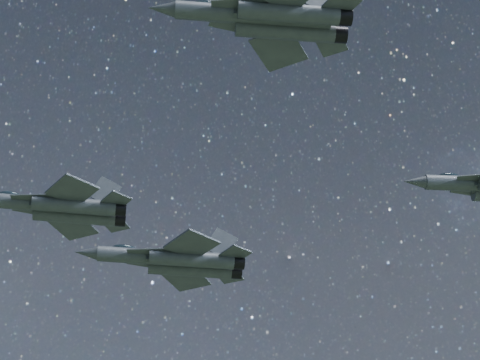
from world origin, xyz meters
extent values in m
cylinder|color=#343A41|center=(-21.73, 2.88, 154.65)|extent=(6.82, 1.49, 1.44)
ellipsoid|color=#18242B|center=(-22.84, 2.89, 155.34)|extent=(2.20, 0.99, 0.71)
cube|color=#343A41|center=(-16.95, 2.84, 154.60)|extent=(7.56, 1.45, 1.20)
cylinder|color=#343A41|center=(-16.59, 1.92, 154.19)|extent=(7.74, 1.50, 1.44)
cylinder|color=#343A41|center=(-16.57, 3.76, 154.19)|extent=(7.74, 1.50, 1.44)
cylinder|color=black|center=(-12.36, 1.88, 154.19)|extent=(1.21, 1.34, 1.32)
cylinder|color=black|center=(-12.34, 3.72, 154.19)|extent=(1.21, 1.34, 1.32)
cube|color=#343A41|center=(-20.09, 1.63, 154.54)|extent=(4.89, 1.95, 0.11)
cube|color=#343A41|center=(-20.07, 4.11, 154.54)|extent=(4.89, 1.87, 0.11)
cube|color=#343A41|center=(-16.79, -0.29, 154.37)|extent=(5.05, 5.20, 0.18)
cube|color=#343A41|center=(-16.74, 5.97, 154.37)|extent=(5.07, 5.22, 0.18)
cube|color=#343A41|center=(-12.74, 0.69, 154.37)|extent=(2.97, 3.04, 0.14)
cube|color=#343A41|center=(-12.70, 4.92, 154.37)|extent=(2.99, 3.06, 0.14)
cube|color=#343A41|center=(-13.92, 1.66, 155.93)|extent=(3.20, 0.43, 3.27)
cube|color=#343A41|center=(-13.90, 3.96, 155.93)|extent=(3.20, 0.41, 3.27)
cylinder|color=#343A41|center=(-10.47, 15.64, 157.19)|extent=(8.26, 1.91, 1.73)
cone|color=#343A41|center=(-15.80, 15.75, 157.19)|extent=(2.70, 1.61, 1.56)
ellipsoid|color=#18242B|center=(-11.80, 15.67, 158.03)|extent=(2.67, 1.22, 0.86)
cube|color=#343A41|center=(-4.69, 15.51, 157.14)|extent=(9.14, 1.87, 1.44)
cylinder|color=#343A41|center=(-4.27, 14.39, 156.64)|extent=(9.37, 1.94, 1.73)
cylinder|color=#343A41|center=(-4.22, 16.61, 156.64)|extent=(9.37, 1.94, 1.73)
cylinder|color=black|center=(0.84, 14.27, 156.64)|extent=(1.48, 1.63, 1.60)
cylinder|color=black|center=(0.89, 16.49, 156.64)|extent=(1.48, 1.63, 1.60)
cube|color=#343A41|center=(-8.50, 14.09, 157.06)|extent=(5.90, 2.42, 0.13)
cube|color=#343A41|center=(-8.43, 17.09, 157.06)|extent=(5.90, 2.18, 0.13)
cube|color=#343A41|center=(-4.55, 11.73, 156.86)|extent=(6.07, 6.26, 0.22)
cube|color=#343A41|center=(-4.38, 19.28, 156.86)|extent=(6.15, 6.31, 0.22)
cube|color=#343A41|center=(0.36, 12.84, 156.86)|extent=(3.58, 3.66, 0.17)
cube|color=#343A41|center=(0.47, 17.95, 156.86)|extent=(3.63, 3.70, 0.17)
cube|color=#343A41|center=(-1.06, 14.04, 158.75)|extent=(3.86, 0.58, 3.95)
cube|color=#343A41|center=(-1.00, 16.81, 158.75)|extent=(3.86, 0.51, 3.95)
cylinder|color=#343A41|center=(-5.96, -20.70, 157.78)|extent=(6.79, 1.81, 1.42)
cone|color=#343A41|center=(-10.31, -20.45, 157.78)|extent=(2.25, 1.40, 1.27)
ellipsoid|color=#18242B|center=(-7.05, -20.64, 158.46)|extent=(2.21, 1.08, 0.70)
cube|color=#343A41|center=(-1.24, -20.98, 157.73)|extent=(7.52, 1.80, 1.18)
cylinder|color=#343A41|center=(-0.93, -21.91, 157.32)|extent=(7.70, 1.86, 1.42)
cylinder|color=#343A41|center=(-0.83, -20.09, 157.32)|extent=(7.70, 1.86, 1.42)
cylinder|color=black|center=(3.24, -22.15, 157.32)|extent=(1.26, 1.38, 1.31)
cylinder|color=black|center=(3.35, -20.34, 157.32)|extent=(1.26, 1.38, 1.31)
cube|color=#343A41|center=(-4.40, -22.02, 157.67)|extent=(4.82, 2.14, 0.11)
cube|color=#343A41|center=(-4.25, -19.57, 157.67)|extent=(4.82, 1.62, 0.11)
cube|color=#343A41|center=(-0.88, -17.91, 157.50)|extent=(5.08, 5.18, 0.18)
cube|color=#343A41|center=(2.81, -23.31, 157.50)|extent=(2.89, 2.97, 0.14)
cube|color=#343A41|center=(3.05, -19.14, 157.50)|extent=(2.99, 3.05, 0.14)
cube|color=#343A41|center=(1.82, -20.02, 159.05)|extent=(3.16, 0.45, 3.23)
cylinder|color=#343A41|center=(20.17, -2.91, 157.39)|extent=(7.21, 2.17, 1.50)
cone|color=#343A41|center=(15.58, -2.47, 157.39)|extent=(2.42, 1.56, 1.34)
ellipsoid|color=#18242B|center=(19.02, -2.80, 158.11)|extent=(2.37, 1.22, 0.74)
cube|color=#343A41|center=(22.01, -1.79, 157.28)|extent=(5.07, 1.53, 0.12)
camera|label=1|loc=(-10.93, -62.09, 112.33)|focal=60.00mm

